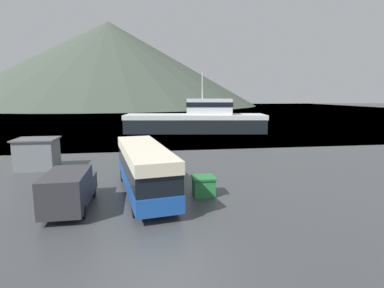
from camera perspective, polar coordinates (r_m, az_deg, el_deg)
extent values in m
plane|color=#383A3D|center=(12.25, -5.23, -22.48)|extent=(400.00, 400.00, 0.00)
plane|color=#475B6B|center=(154.36, -8.59, 6.87)|extent=(240.00, 240.00, 0.00)
cone|color=#3D473D|center=(201.28, -15.45, 14.48)|extent=(182.31, 182.31, 51.06)
cube|color=#194799|center=(19.93, -8.99, -6.85)|extent=(4.09, 10.42, 0.95)
cube|color=black|center=(19.67, -9.07, -3.99)|extent=(4.01, 10.21, 1.09)
cube|color=beige|center=(19.49, -9.14, -1.45)|extent=(4.09, 10.42, 0.68)
cube|color=black|center=(24.65, -10.92, -1.78)|extent=(2.18, 0.41, 1.47)
cylinder|color=black|center=(23.34, -13.03, -5.79)|extent=(0.44, 0.94, 0.90)
cylinder|color=black|center=(23.61, -7.69, -5.45)|extent=(0.44, 0.94, 0.90)
cylinder|color=black|center=(16.61, -10.79, -12.00)|extent=(0.44, 0.94, 0.90)
cylinder|color=black|center=(16.99, -3.28, -11.35)|extent=(0.44, 0.94, 0.90)
cube|color=#2D2D33|center=(17.88, -22.72, -8.09)|extent=(2.17, 3.88, 1.93)
cube|color=#2D2D33|center=(20.58, -20.90, -6.98)|extent=(2.14, 1.68, 1.06)
cube|color=black|center=(19.59, -21.51, -5.20)|extent=(1.81, 0.08, 0.68)
cylinder|color=black|center=(20.74, -23.54, -8.56)|extent=(0.23, 0.70, 0.70)
cylinder|color=black|center=(20.35, -18.27, -8.58)|extent=(0.23, 0.70, 0.70)
cylinder|color=black|center=(17.63, -26.25, -11.90)|extent=(0.23, 0.70, 0.70)
cylinder|color=black|center=(17.17, -20.03, -12.05)|extent=(0.23, 0.70, 0.70)
cube|color=black|center=(52.02, 0.58, 3.96)|extent=(24.40, 9.38, 3.10)
cube|color=silver|center=(51.92, 0.59, 5.23)|extent=(24.64, 9.47, 0.77)
cube|color=silver|center=(51.92, 3.23, 7.11)|extent=(8.14, 5.25, 2.65)
cube|color=black|center=(51.90, 3.24, 7.55)|extent=(8.31, 5.39, 0.80)
cylinder|color=#B2B2B7|center=(51.84, 1.99, 11.06)|extent=(0.20, 0.20, 4.49)
cube|color=#287F3D|center=(19.58, 2.20, -8.16)|extent=(1.33, 1.30, 1.12)
cube|color=#226C34|center=(19.41, 2.21, -6.40)|extent=(1.46, 1.43, 0.12)
cube|color=slate|center=(29.50, -27.35, -1.77)|extent=(3.13, 2.66, 2.58)
cube|color=#4C4C51|center=(29.29, -27.55, 0.82)|extent=(3.45, 2.93, 0.12)
cube|color=black|center=(61.23, -3.01, 3.71)|extent=(6.91, 5.43, 0.85)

